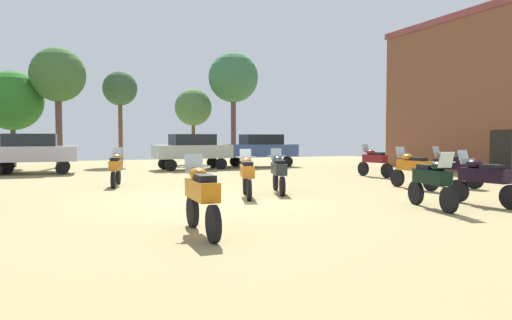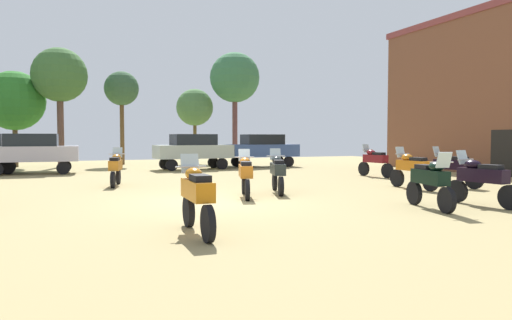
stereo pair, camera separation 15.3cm
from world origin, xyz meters
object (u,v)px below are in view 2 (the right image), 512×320
object	(u,v)px
motorcycle_6	(375,161)
tree_9	(14,101)
motorcycle_11	(413,168)
tree_2	(60,76)
motorcycle_4	(278,171)
car_1	(193,149)
tree_5	(122,90)
motorcycle_9	(430,181)
car_4	(262,148)
motorcycle_2	(245,174)
motorcycle_7	(482,179)
motorcycle_10	(197,195)
tree_6	(195,108)
tree_3	(235,78)
motorcycle_5	(452,167)
motorcycle_1	(116,167)
car_3	(32,151)

from	to	relation	value
motorcycle_6	tree_9	world-z (taller)	tree_9
motorcycle_11	tree_2	distance (m)	21.69
motorcycle_4	car_1	bearing A→B (deg)	106.23
tree_2	tree_5	xyz separation A→B (m)	(3.78, 1.52, -0.54)
motorcycle_9	car_4	distance (m)	17.59
motorcycle_6	tree_9	distance (m)	21.61
motorcycle_2	motorcycle_7	size ratio (longest dim) A/B	0.97
motorcycle_10	motorcycle_11	xyz separation A→B (m)	(9.08, 4.68, -0.00)
car_1	tree_6	size ratio (longest dim) A/B	0.84
motorcycle_4	motorcycle_9	size ratio (longest dim) A/B	1.03
car_4	tree_3	bearing A→B (deg)	-0.21
motorcycle_5	tree_2	bearing A→B (deg)	111.63
motorcycle_6	motorcycle_7	distance (m)	9.18
motorcycle_9	motorcycle_4	bearing A→B (deg)	-53.69
motorcycle_7	car_4	bearing A→B (deg)	81.08
motorcycle_1	motorcycle_11	bearing A→B (deg)	-14.15
car_4	tree_5	xyz separation A→B (m)	(-7.77, 5.71, 3.82)
tree_2	motorcycle_11	bearing A→B (deg)	-56.63
motorcycle_10	car_4	world-z (taller)	car_4
motorcycle_6	motorcycle_4	bearing A→B (deg)	-156.51
motorcycle_9	tree_9	bearing A→B (deg)	-52.03
motorcycle_1	motorcycle_5	world-z (taller)	motorcycle_5
motorcycle_6	motorcycle_9	bearing A→B (deg)	-125.37
motorcycle_7	car_3	distance (m)	20.14
motorcycle_6	motorcycle_9	size ratio (longest dim) A/B	1.03
motorcycle_9	motorcycle_10	xyz separation A→B (m)	(-6.29, -0.77, 0.01)
tree_3	tree_9	size ratio (longest dim) A/B	1.34
motorcycle_4	car_4	size ratio (longest dim) A/B	0.51
motorcycle_6	car_1	xyz separation A→B (m)	(-6.50, 8.05, 0.44)
tree_5	tree_9	xyz separation A→B (m)	(-6.36, -0.42, -0.96)
motorcycle_11	tree_3	xyz separation A→B (m)	(-0.13, 18.41, 5.29)
motorcycle_7	car_1	distance (m)	17.10
motorcycle_7	tree_3	distance (m)	23.04
motorcycle_4	car_3	size ratio (longest dim) A/B	0.50
tree_2	car_4	bearing A→B (deg)	-19.93
motorcycle_9	tree_2	bearing A→B (deg)	-56.47
motorcycle_5	car_4	xyz separation A→B (m)	(-1.81, 13.57, 0.44)
tree_6	motorcycle_1	bearing A→B (deg)	-115.32
motorcycle_7	tree_3	world-z (taller)	tree_3
motorcycle_2	car_4	bearing A→B (deg)	82.31
tree_9	tree_5	bearing A→B (deg)	3.74
motorcycle_4	motorcycle_7	xyz separation A→B (m)	(3.81, -4.68, 0.01)
tree_6	motorcycle_2	bearing A→B (deg)	-100.21
tree_3	tree_9	xyz separation A→B (m)	(-14.08, 0.36, -1.99)
motorcycle_7	motorcycle_9	size ratio (longest dim) A/B	1.05
tree_3	tree_9	distance (m)	14.22
motorcycle_11	car_3	xyz separation A→B (m)	(-12.91, 12.34, 0.44)
car_1	tree_2	xyz separation A→B (m)	(-6.99, 4.92, 4.36)
tree_2	tree_5	distance (m)	4.11
car_3	tree_2	size ratio (longest dim) A/B	0.61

